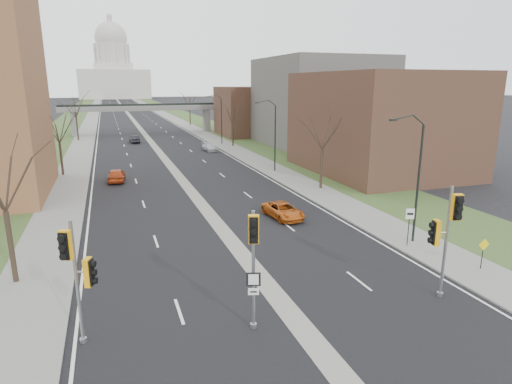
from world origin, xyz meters
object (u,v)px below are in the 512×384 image
speed_limit_sign (409,220)px  warning_sign (483,249)px  signal_pole_left (77,267)px  signal_pole_right (446,227)px  car_left_far (134,139)px  car_right_mid (210,147)px  signal_pole_median (254,251)px  car_left_near (117,175)px  car_right_near (283,210)px

speed_limit_sign → warning_sign: size_ratio=1.38×
warning_sign → signal_pole_left: bearing=-176.7°
speed_limit_sign → signal_pole_right: bearing=-92.8°
signal_pole_left → car_left_far: signal_pole_left is taller
signal_pole_left → car_left_far: bearing=107.6°
car_right_mid → speed_limit_sign: bearing=-93.5°
signal_pole_median → car_left_far: signal_pole_median is taller
speed_limit_sign → warning_sign: speed_limit_sign is taller
speed_limit_sign → car_right_mid: size_ratio=0.61×
car_left_near → signal_pole_right: bearing=118.7°
signal_pole_right → car_right_mid: (0.19, 52.07, -3.23)m
car_right_mid → car_left_near: bearing=-136.2°
signal_pole_median → car_right_mid: (10.10, 51.84, -3.23)m
warning_sign → car_right_near: 15.02m
signal_pole_left → car_left_far: (6.16, 64.74, -2.89)m
speed_limit_sign → car_left_near: (-17.88, 27.25, -1.15)m
signal_pole_right → car_right_mid: signal_pole_right is taller
speed_limit_sign → car_right_near: speed_limit_sign is taller
signal_pole_left → speed_limit_sign: bearing=36.6°
car_left_far → car_right_near: bearing=94.2°
speed_limit_sign → car_right_near: 10.34m
car_left_far → signal_pole_right: bearing=94.1°
signal_pole_right → car_left_far: signal_pole_right is taller
signal_pole_median → signal_pole_right: size_ratio=0.94×
signal_pole_median → speed_limit_sign: (13.01, 6.18, -1.94)m
speed_limit_sign → car_right_mid: 45.78m
car_left_far → car_right_mid: (10.95, -14.24, -0.07)m
warning_sign → car_right_mid: size_ratio=0.45×
signal_pole_left → car_left_far: size_ratio=1.31×
signal_pole_right → car_right_mid: size_ratio=1.39×
signal_pole_right → warning_sign: (4.78, 1.91, -2.51)m
signal_pole_left → car_right_near: bearing=65.9°
signal_pole_right → warning_sign: signal_pole_right is taller
car_right_mid → signal_pole_right: bearing=-97.3°
car_right_mid → car_left_far: bearing=120.4°
signal_pole_right → signal_pole_left: bearing=-170.5°
warning_sign → car_left_far: 66.26m
signal_pole_left → car_right_near: size_ratio=1.22×
signal_pole_left → signal_pole_right: 16.99m
signal_pole_median → car_left_far: bearing=108.1°
signal_pole_left → car_left_near: 32.28m
warning_sign → car_right_near: (-7.07, 13.23, -0.72)m
signal_pole_left → signal_pole_median: size_ratio=0.99×
speed_limit_sign → car_left_near: 32.62m
car_left_near → warning_sign: bearing=126.6°
signal_pole_median → warning_sign: 15.00m
car_right_mid → car_right_near: bearing=-100.9°
signal_pole_median → car_right_near: (7.62, 14.91, -3.22)m
signal_pole_right → warning_sign: size_ratio=3.12×
signal_pole_left → signal_pole_median: bearing=12.2°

